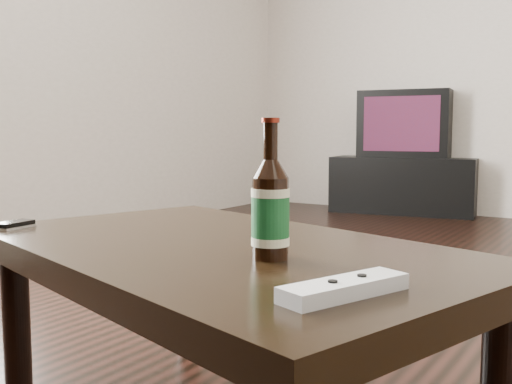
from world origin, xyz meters
The scene contains 7 objects.
floor centered at (0.00, 0.00, -0.01)m, with size 5.00×6.00×0.01m, color black.
tv_stand centered at (-1.17, 2.93, 0.22)m, with size 1.10×0.55×0.44m, color black.
tv centered at (-1.17, 2.93, 0.70)m, with size 0.75×0.53×0.52m.
coffee_table centered at (-0.30, -0.75, 0.36)m, with size 1.23×0.92×0.41m.
beer_bottle centered at (-0.13, -0.82, 0.50)m, with size 0.09×0.09×0.25m.
phone centered at (-0.82, -0.85, 0.42)m, with size 0.06×0.09×0.02m.
remote centered at (0.08, -0.97, 0.42)m, with size 0.12×0.21×0.03m.
Camera 1 is at (0.41, -1.71, 0.63)m, focal length 42.00 mm.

